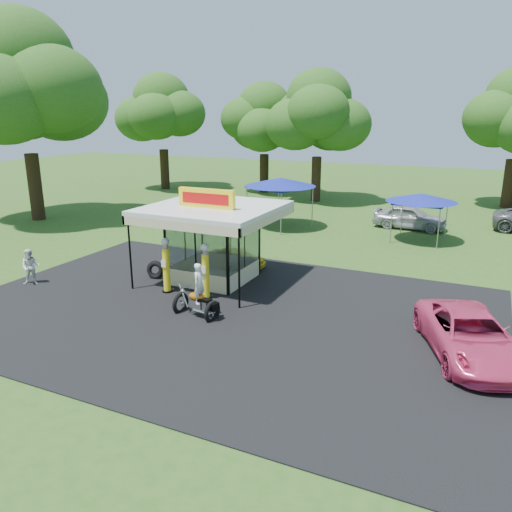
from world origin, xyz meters
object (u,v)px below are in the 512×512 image
(bg_car_c, at_px, (410,217))
(tent_east, at_px, (421,198))
(spectator_west, at_px, (31,267))
(gas_pump_left, at_px, (166,267))
(gas_pump_right, at_px, (206,273))
(gas_station_kiosk, at_px, (214,242))
(bg_car_a, at_px, (208,204))
(tent_west, at_px, (280,182))
(pink_sedan, at_px, (470,335))
(kiosk_car, at_px, (237,257))
(motorcycle, at_px, (198,296))
(a_frame_sign, at_px, (467,361))

(bg_car_c, xyz_separation_m, tent_east, (0.97, -3.07, 1.75))
(spectator_west, bearing_deg, gas_pump_left, -17.72)
(gas_pump_right, bearing_deg, spectator_west, -167.85)
(gas_station_kiosk, distance_m, bg_car_a, 15.59)
(bg_car_c, relative_size, tent_east, 1.13)
(gas_pump_left, xyz_separation_m, gas_pump_right, (1.85, 0.03, -0.02))
(tent_west, bearing_deg, pink_sedan, -49.30)
(spectator_west, height_order, tent_east, tent_east)
(spectator_west, distance_m, tent_west, 16.19)
(pink_sedan, relative_size, tent_east, 1.26)
(gas_pump_right, height_order, bg_car_a, gas_pump_right)
(gas_pump_right, xyz_separation_m, kiosk_car, (-0.87, 4.40, -0.63))
(gas_station_kiosk, distance_m, motorcycle, 4.29)
(bg_car_a, xyz_separation_m, bg_car_c, (14.38, 1.09, 0.09))
(motorcycle, relative_size, tent_east, 0.54)
(bg_car_c, bearing_deg, spectator_west, 146.94)
(kiosk_car, height_order, pink_sedan, pink_sedan)
(kiosk_car, xyz_separation_m, spectator_west, (-6.94, -6.08, 0.32))
(gas_station_kiosk, distance_m, kiosk_car, 2.56)
(gas_station_kiosk, bearing_deg, motorcycle, -68.04)
(spectator_west, relative_size, bg_car_a, 0.38)
(gas_station_kiosk, bearing_deg, tent_east, 57.37)
(pink_sedan, bearing_deg, tent_west, 108.72)
(gas_station_kiosk, distance_m, gas_pump_left, 2.52)
(kiosk_car, bearing_deg, motorcycle, -165.59)
(motorcycle, bearing_deg, spectator_west, -172.08)
(motorcycle, distance_m, bg_car_c, 18.82)
(tent_west, bearing_deg, gas_pump_right, -79.87)
(gas_station_kiosk, relative_size, spectator_west, 3.40)
(motorcycle, distance_m, bg_car_a, 19.69)
(gas_pump_right, distance_m, a_frame_sign, 10.07)
(bg_car_a, xyz_separation_m, tent_east, (15.35, -1.98, 1.84))
(gas_station_kiosk, bearing_deg, a_frame_sign, -21.66)
(gas_pump_left, bearing_deg, tent_west, 92.32)
(gas_station_kiosk, distance_m, a_frame_sign, 11.59)
(gas_station_kiosk, height_order, tent_east, gas_station_kiosk)
(bg_car_a, distance_m, bg_car_c, 14.42)
(a_frame_sign, distance_m, tent_east, 16.04)
(gas_pump_left, bearing_deg, motorcycle, -32.94)
(bg_car_a, xyz_separation_m, tent_west, (6.60, -2.03, 2.24))
(kiosk_car, bearing_deg, pink_sedan, -115.86)
(kiosk_car, relative_size, spectator_west, 1.77)
(gas_station_kiosk, relative_size, a_frame_sign, 6.02)
(pink_sedan, bearing_deg, spectator_west, 160.96)
(spectator_west, bearing_deg, tent_east, 13.77)
(gas_station_kiosk, xyz_separation_m, pink_sedan, (10.69, -2.98, -1.08))
(motorcycle, bearing_deg, gas_pump_left, 155.00)
(kiosk_car, xyz_separation_m, bg_car_c, (6.25, 12.14, 0.29))
(kiosk_car, bearing_deg, spectator_west, 131.24)
(bg_car_c, bearing_deg, kiosk_car, 155.60)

